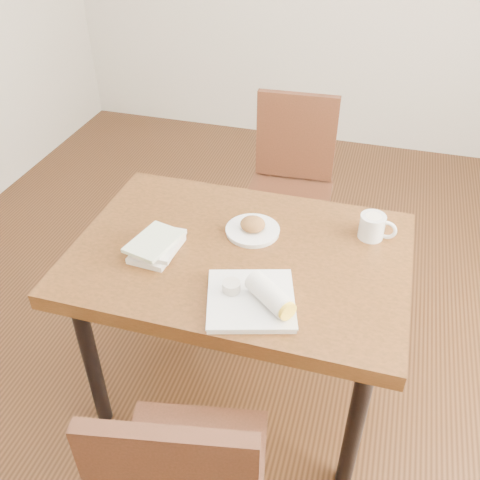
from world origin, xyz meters
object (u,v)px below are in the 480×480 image
(plate_burrito, at_px, (257,298))
(chair_far, at_px, (291,179))
(table, at_px, (240,269))
(coffee_mug, at_px, (373,226))
(book_stack, at_px, (157,245))
(plate_scone, at_px, (253,228))

(plate_burrito, bearing_deg, chair_far, 95.78)
(table, bearing_deg, coffee_mug, 26.03)
(table, relative_size, book_stack, 5.33)
(coffee_mug, xyz_separation_m, plate_burrito, (-0.32, -0.46, -0.02))
(coffee_mug, distance_m, plate_burrito, 0.56)
(book_stack, bearing_deg, chair_far, 73.17)
(plate_burrito, bearing_deg, plate_scone, 106.88)
(plate_scone, distance_m, plate_burrito, 0.39)
(book_stack, bearing_deg, table, 16.26)
(table, distance_m, plate_burrito, 0.30)
(table, xyz_separation_m, plate_scone, (0.01, 0.12, 0.10))
(plate_scone, height_order, coffee_mug, coffee_mug)
(plate_scone, distance_m, coffee_mug, 0.44)
(chair_far, distance_m, coffee_mug, 0.84)
(table, relative_size, plate_scone, 5.87)
(plate_scone, xyz_separation_m, plate_burrito, (0.11, -0.37, 0.01))
(plate_scone, bearing_deg, plate_burrito, -73.12)
(table, height_order, chair_far, chair_far)
(plate_burrito, bearing_deg, book_stack, 157.98)
(table, xyz_separation_m, plate_burrito, (0.13, -0.25, 0.11))
(coffee_mug, height_order, book_stack, coffee_mug)
(chair_far, xyz_separation_m, coffee_mug, (0.43, -0.67, 0.25))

